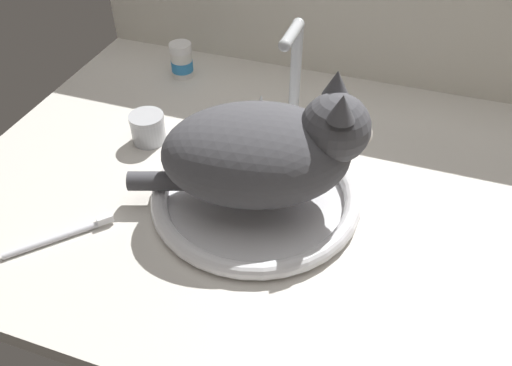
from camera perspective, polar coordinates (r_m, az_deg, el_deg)
countertop at (r=90.57cm, az=3.49°, el=-1.02°), size 113.36×79.64×3.00cm
backsplash_wall at (r=115.66cm, az=9.89°, el=18.66°), size 113.36×2.40×37.27cm
sink_basin at (r=85.79cm, az=0.00°, el=-1.37°), size 34.70×34.70×2.80cm
faucet at (r=97.66cm, az=4.14°, el=9.99°), size 16.28×11.13×22.59cm
cat at (r=79.68cm, az=1.51°, el=3.57°), size 37.23×28.28×19.86cm
pill_bottle at (r=119.23cm, az=-8.18°, el=13.14°), size 4.91×4.91×7.76cm
metal_jar at (r=99.87cm, az=-11.81°, el=5.94°), size 6.52×6.52×5.70cm
toothbrush at (r=85.66cm, az=-20.51°, el=-5.45°), size 12.42×13.10×1.70cm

